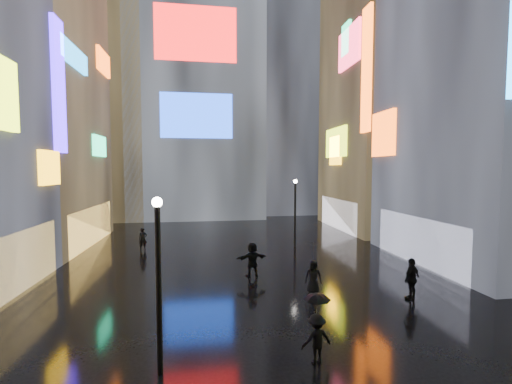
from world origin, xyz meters
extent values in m
plane|color=black|center=(0.00, 20.00, 0.00)|extent=(140.00, 140.00, 0.00)
cube|color=#FFC659|center=(-11.10, 14.00, 1.50)|extent=(0.20, 10.00, 3.00)
cube|color=#FFA70C|center=(-10.85, 18.32, 6.06)|extent=(0.25, 2.24, 1.94)
cube|color=#3414FF|center=(-10.85, 20.00, 11.00)|extent=(0.25, 1.40, 8.00)
cube|color=black|center=(-16.00, 26.00, 11.00)|extent=(10.00, 12.00, 22.00)
cube|color=#FFC659|center=(-11.10, 26.00, 1.50)|extent=(0.20, 10.00, 3.00)
cube|color=#1AEA91|center=(-10.85, 27.82, 7.91)|extent=(0.25, 3.00, 1.71)
cube|color=#1A95F7|center=(-10.85, 22.61, 13.61)|extent=(0.25, 4.84, 1.37)
cube|color=#FF530C|center=(-10.85, 29.70, 15.31)|extent=(0.25, 3.32, 1.94)
cube|color=black|center=(16.00, 17.00, 15.00)|extent=(10.00, 12.00, 30.00)
cube|color=white|center=(11.10, 17.00, 1.50)|extent=(0.20, 9.00, 3.00)
cube|color=#FF530C|center=(10.85, 21.12, 8.58)|extent=(0.25, 2.99, 3.26)
cube|color=#FF530C|center=(10.85, 24.00, 14.00)|extent=(0.25, 1.40, 10.00)
cube|color=black|center=(16.00, 30.00, 14.00)|extent=(10.00, 12.00, 28.00)
cube|color=white|center=(11.10, 30.00, 1.50)|extent=(0.20, 9.00, 3.00)
cube|color=#DBFF19|center=(10.85, 30.32, 8.66)|extent=(0.25, 4.92, 2.91)
cube|color=#FF3257|center=(10.85, 27.51, 17.02)|extent=(0.25, 4.36, 3.46)
cube|color=#FFA70C|center=(10.85, 30.44, 7.84)|extent=(0.25, 2.63, 2.87)
cube|color=#1AEA91|center=(10.85, 28.19, 17.94)|extent=(0.25, 1.69, 2.90)
cube|color=black|center=(-3.00, 44.00, 21.00)|extent=(16.00, 14.00, 42.00)
cube|color=#FF1414|center=(-3.00, 36.90, 21.00)|extent=(9.00, 0.20, 6.00)
cube|color=#194CFF|center=(-3.00, 36.90, 12.00)|extent=(8.00, 0.20, 5.00)
cube|color=black|center=(9.00, 46.00, 17.00)|extent=(12.00, 12.00, 34.00)
cube|color=black|center=(-14.00, 42.00, 13.00)|extent=(10.00, 10.00, 26.00)
cylinder|color=black|center=(-3.52, 7.38, 2.50)|extent=(0.16, 0.16, 5.00)
sphere|color=white|center=(-3.52, 7.38, 5.05)|extent=(0.30, 0.30, 0.30)
cylinder|color=black|center=(4.68, 22.85, 2.50)|extent=(0.16, 0.16, 5.00)
sphere|color=white|center=(4.68, 22.85, 5.05)|extent=(0.30, 0.30, 0.30)
imported|color=black|center=(1.17, 7.27, 0.77)|extent=(1.07, 0.73, 1.53)
imported|color=black|center=(7.18, 11.62, 0.96)|extent=(1.21, 0.95, 1.92)
imported|color=black|center=(2.95, 13.02, 0.80)|extent=(0.89, 0.70, 1.61)
imported|color=black|center=(0.41, 16.09, 0.95)|extent=(1.84, 0.89, 1.90)
imported|color=black|center=(-6.74, 23.40, 0.82)|extent=(0.70, 0.57, 1.65)
imported|color=black|center=(1.17, 7.27, 1.88)|extent=(1.11, 1.11, 0.69)
imported|color=black|center=(2.95, 13.02, 2.07)|extent=(1.13, 1.15, 0.93)
camera|label=1|loc=(-2.19, -2.53, 5.97)|focal=24.00mm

